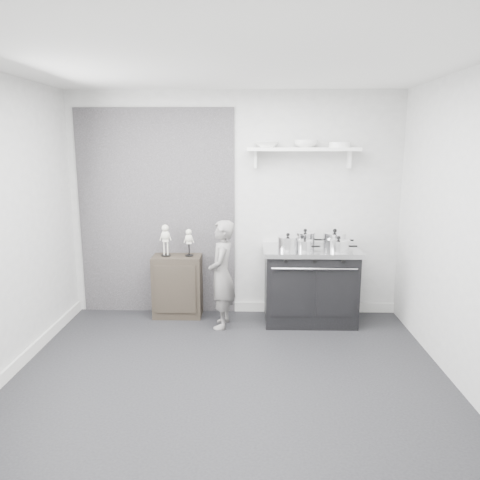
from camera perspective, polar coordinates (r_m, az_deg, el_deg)
name	(u,v)px	position (r m, az deg, el deg)	size (l,w,h in m)	color
ground	(228,381)	(4.37, -1.45, -16.76)	(4.00, 4.00, 0.00)	black
room_shell	(218,196)	(4.03, -2.74, 5.33)	(4.02, 3.62, 2.71)	#B2B2AF
wall_shelf	(303,150)	(5.55, 7.69, 10.80)	(1.30, 0.26, 0.24)	white
stove	(310,285)	(5.61, 8.52, -5.40)	(1.11, 0.69, 0.89)	black
side_cabinet	(178,286)	(5.78, -7.61, -5.58)	(0.58, 0.34, 0.76)	black
child	(222,274)	(5.34, -2.24, -4.22)	(0.45, 0.30, 1.25)	slate
pot_front_left	(288,243)	(5.34, 5.85, -0.39)	(0.33, 0.24, 0.20)	silver
pot_back_left	(305,239)	(5.60, 7.94, 0.14)	(0.33, 0.24, 0.21)	silver
pot_back_right	(335,239)	(5.62, 11.45, 0.07)	(0.36, 0.28, 0.21)	silver
pot_front_right	(338,245)	(5.38, 11.90, -0.65)	(0.34, 0.25, 0.18)	silver
pot_front_center	(305,246)	(5.32, 7.90, -0.68)	(0.26, 0.17, 0.16)	silver
skeleton_full	(166,238)	(5.66, -9.07, 0.25)	(0.12, 0.08, 0.44)	beige
skeleton_torso	(189,241)	(5.62, -6.25, -0.08)	(0.11, 0.07, 0.38)	beige
bowl_large	(267,144)	(5.52, 3.26, 11.57)	(0.29, 0.29, 0.07)	white
bowl_small	(306,144)	(5.55, 8.03, 11.55)	(0.27, 0.27, 0.09)	white
plate_stack	(340,145)	(5.61, 12.05, 11.29)	(0.25, 0.25, 0.06)	white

